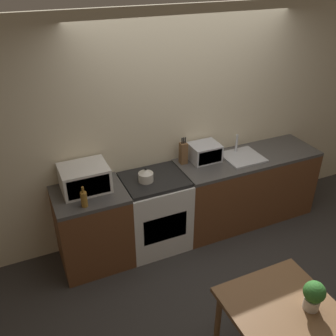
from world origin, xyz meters
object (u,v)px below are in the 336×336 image
toaster_oven (205,152)px  dining_table (281,315)px  stove_range (155,212)px  microwave (85,178)px  kettle (146,175)px  bottle (84,199)px

toaster_oven → dining_table: bearing=-101.9°
stove_range → microwave: 0.94m
kettle → bottle: bearing=-165.1°
bottle → microwave: bearing=74.9°
microwave → toaster_oven: bearing=2.0°
bottle → dining_table: size_ratio=0.27×
bottle → kettle: bearing=14.9°
stove_range → kettle: kettle is taller
microwave → dining_table: 2.22m
microwave → dining_table: (1.01, -1.93, -0.41)m
dining_table → microwave: bearing=117.6°
bottle → dining_table: bottle is taller
dining_table → toaster_oven: bearing=78.1°
stove_range → dining_table: stove_range is taller
toaster_oven → dining_table: (-0.42, -1.98, -0.38)m
dining_table → bottle: bearing=123.8°
stove_range → bottle: bearing=-165.6°
dining_table → kettle: bearing=101.9°
stove_range → toaster_oven: size_ratio=2.63×
stove_range → microwave: (-0.73, 0.09, 0.58)m
microwave → toaster_oven: microwave is taller
kettle → bottle: bottle is taller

